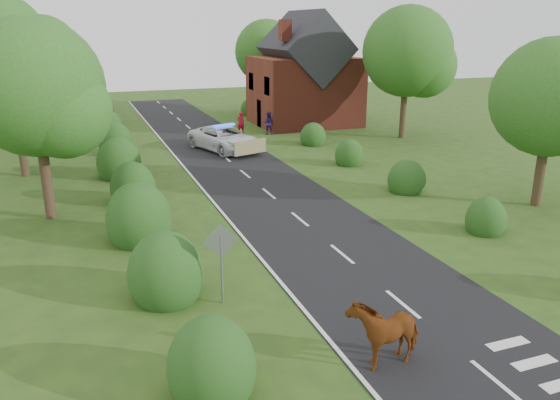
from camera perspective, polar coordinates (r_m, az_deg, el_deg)
name	(u,v)px	position (r m, az deg, el deg)	size (l,w,h in m)	color
ground	(403,305)	(16.98, 12.69, -10.62)	(120.00, 120.00, 0.00)	#294719
road	(251,179)	(29.72, -3.10, 2.25)	(6.00, 70.00, 0.02)	black
road_markings	(233,192)	(27.37, -4.98, 0.87)	(4.96, 70.00, 0.01)	white
hedgerow_left	(133,195)	(25.16, -15.06, 0.51)	(2.75, 50.41, 3.00)	#1F4B1A
hedgerow_right	(394,175)	(28.95, 11.78, 2.58)	(2.10, 45.78, 2.10)	#1F4B1A
tree_left_a	(41,93)	(24.36, -23.68, 10.16)	(5.74, 5.60, 8.38)	#332316
tree_left_b	(17,83)	(32.44, -25.76, 10.91)	(5.74, 5.60, 8.07)	#332316
tree_left_c	(2,48)	(42.39, -27.04, 13.99)	(6.97, 6.80, 10.22)	#332316
tree_left_d	(48,54)	(52.26, -23.11, 13.87)	(6.15, 6.00, 8.89)	#332316
tree_right_a	(557,102)	(27.07, 26.97, 9.08)	(5.33, 5.20, 7.56)	#332316
tree_right_b	(412,55)	(41.14, 13.60, 14.49)	(6.56, 6.40, 9.40)	#332316
tree_right_c	(270,55)	(53.31, -1.06, 14.96)	(6.15, 6.00, 8.58)	#332316
road_sign	(221,252)	(16.05, -6.18, -5.43)	(1.06, 0.08, 2.53)	gray
house	(304,78)	(46.20, 2.57, 12.58)	(8.00, 7.40, 9.17)	maroon
cow	(384,334)	(14.04, 10.82, -13.56)	(1.07, 2.03, 1.44)	maroon
police_van	(224,139)	(36.53, -5.82, 6.40)	(4.35, 6.35, 1.76)	silver
pedestrian_red	(241,123)	(42.50, -4.12, 8.06)	(0.60, 0.39, 1.63)	#B60821
pedestrian_purple	(268,123)	(41.92, -1.23, 8.05)	(0.85, 0.66, 1.75)	#301953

